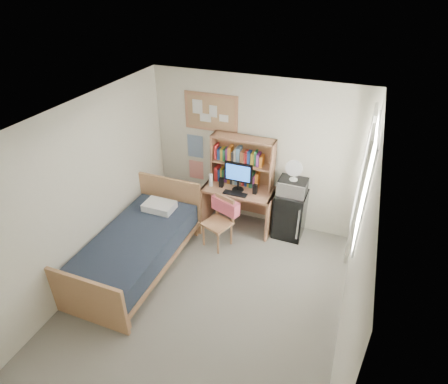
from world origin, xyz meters
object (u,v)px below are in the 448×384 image
at_px(mini_fridge, 290,214).
at_px(desk_fan, 294,171).
at_px(bed, 137,252).
at_px(monitor, 238,177).
at_px(speaker_left, 221,182).
at_px(desk, 239,207).
at_px(bulletin_board, 211,112).
at_px(desk_chair, 217,223).
at_px(speaker_right, 255,189).
at_px(microwave, 293,187).

bearing_deg(mini_fridge, desk_fan, -90.00).
relative_size(bed, desk_fan, 6.66).
bearing_deg(monitor, speaker_left, 180.00).
distance_m(desk, speaker_left, 0.56).
height_order(desk, speaker_left, speaker_left).
xyz_separation_m(speaker_left, desk_fan, (1.19, 0.10, 0.41)).
bearing_deg(bed, bulletin_board, 76.74).
relative_size(desk, desk_chair, 1.39).
bearing_deg(mini_fridge, monitor, -171.43).
xyz_separation_m(desk_chair, bed, (-0.94, -0.94, -0.14)).
relative_size(mini_fridge, bed, 0.38).
distance_m(bulletin_board, speaker_right, 1.47).
distance_m(speaker_right, desk_fan, 0.73).
xyz_separation_m(bulletin_board, microwave, (1.52, -0.27, -0.96)).
relative_size(mini_fridge, microwave, 1.83).
height_order(mini_fridge, speaker_right, speaker_right).
height_order(desk, speaker_right, speaker_right).
bearing_deg(desk_chair, desk, 98.76).
height_order(bulletin_board, microwave, bulletin_board).
height_order(bed, microwave, microwave).
distance_m(desk_chair, mini_fridge, 1.26).
bearing_deg(mini_fridge, desk_chair, -144.29).
height_order(speaker_right, desk_fan, desk_fan).
xyz_separation_m(bulletin_board, mini_fridge, (1.52, -0.25, -1.51)).
xyz_separation_m(desk_chair, mini_fridge, (1.03, 0.72, -0.02)).
distance_m(mini_fridge, desk_fan, 0.84).
relative_size(desk, speaker_right, 7.12).
bearing_deg(mini_fridge, speaker_right, -167.47).
bearing_deg(microwave, mini_fridge, 90.00).
bearing_deg(microwave, desk_fan, 0.00).
relative_size(mini_fridge, monitor, 1.63).
bearing_deg(desk_fan, desk_chair, -145.03).
distance_m(speaker_right, microwave, 0.61).
distance_m(mini_fridge, microwave, 0.54).
height_order(mini_fridge, desk_fan, desk_fan).
bearing_deg(desk, monitor, -90.00).
xyz_separation_m(speaker_right, microwave, (0.59, 0.10, 0.11)).
bearing_deg(mini_fridge, speaker_left, -173.44).
bearing_deg(desk_chair, monitor, 97.65).
relative_size(mini_fridge, speaker_left, 4.90).
relative_size(monitor, speaker_right, 2.97).
bearing_deg(speaker_right, bulletin_board, 158.60).
height_order(desk_chair, desk_fan, desk_fan).
relative_size(desk, mini_fridge, 1.47).
height_order(desk_chair, mini_fridge, desk_chair).
bearing_deg(speaker_right, mini_fridge, 11.99).
relative_size(speaker_right, microwave, 0.38).
bearing_deg(desk, bulletin_board, 154.19).
height_order(desk_chair, monitor, monitor).
bearing_deg(mini_fridge, bulletin_board, 171.67).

